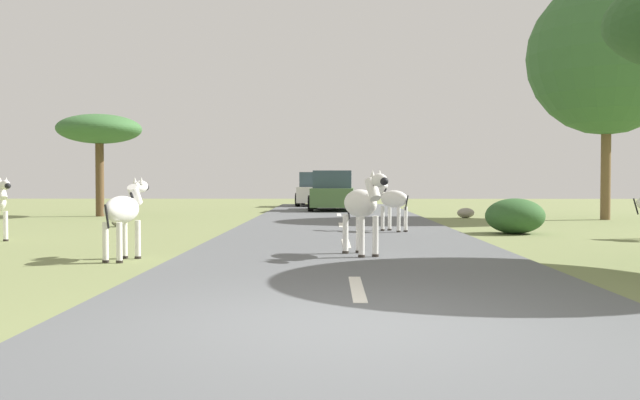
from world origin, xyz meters
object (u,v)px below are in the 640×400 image
(zebra_4, at_px, (392,200))
(tree_2, at_px, (99,130))
(tree_3, at_px, (607,57))
(bush_2, at_px, (515,216))
(car_0, at_px, (333,192))
(rock_0, at_px, (466,213))
(zebra_0, at_px, (362,205))
(zebra_2, at_px, (124,211))
(car_1, at_px, (317,190))
(rock_1, at_px, (120,222))

(zebra_4, distance_m, tree_2, 13.43)
(tree_3, bearing_deg, bush_2, -127.18)
(car_0, bearing_deg, rock_0, -45.37)
(zebra_0, relative_size, zebra_2, 1.00)
(zebra_0, bearing_deg, zebra_2, -18.30)
(zebra_0, bearing_deg, tree_2, -79.00)
(zebra_4, relative_size, rock_0, 2.19)
(tree_2, xyz_separation_m, bush_2, (13.51, -8.36, -2.82))
(zebra_4, distance_m, tree_3, 11.16)
(car_0, height_order, tree_2, tree_2)
(car_0, relative_size, car_1, 0.99)
(tree_2, distance_m, bush_2, 16.13)
(tree_3, distance_m, rock_0, 7.24)
(zebra_2, bearing_deg, zebra_0, 15.78)
(zebra_2, height_order, bush_2, zebra_2)
(zebra_2, xyz_separation_m, rock_1, (-2.68, 8.43, -0.71))
(car_1, height_order, bush_2, car_1)
(car_1, xyz_separation_m, bush_2, (5.42, -18.42, -0.39))
(zebra_2, distance_m, bush_2, 10.20)
(zebra_0, height_order, rock_0, zebra_0)
(car_0, height_order, tree_3, tree_3)
(zebra_2, bearing_deg, car_1, 94.78)
(rock_1, bearing_deg, car_1, 70.91)
(zebra_0, xyz_separation_m, zebra_2, (-4.09, -0.31, -0.09))
(car_0, relative_size, rock_0, 7.01)
(car_0, relative_size, bush_2, 2.91)
(car_1, relative_size, rock_0, 7.06)
(tree_2, xyz_separation_m, tree_3, (18.33, -1.99, 2.37))
(tree_3, bearing_deg, car_1, 130.37)
(zebra_0, relative_size, tree_3, 0.18)
(rock_0, distance_m, rock_1, 12.22)
(rock_1, bearing_deg, bush_2, -12.65)
(tree_3, bearing_deg, zebra_0, -126.81)
(car_1, distance_m, rock_0, 12.33)
(zebra_4, height_order, rock_1, zebra_4)
(tree_3, distance_m, bush_2, 9.53)
(zebra_2, bearing_deg, zebra_4, 61.60)
(zebra_0, xyz_separation_m, rock_1, (-6.77, 8.12, -0.80))
(zebra_0, distance_m, tree_2, 17.00)
(bush_2, relative_size, rock_0, 2.41)
(car_1, bearing_deg, zebra_4, -79.50)
(tree_2, xyz_separation_m, rock_0, (13.71, -0.90, -3.09))
(car_0, xyz_separation_m, bush_2, (4.62, -12.73, -0.39))
(car_1, bearing_deg, zebra_0, -83.67)
(car_1, relative_size, tree_3, 0.53)
(zebra_0, distance_m, bush_2, 7.05)
(car_0, distance_m, bush_2, 13.55)
(tree_2, relative_size, rock_0, 6.17)
(tree_3, relative_size, rock_1, 18.16)
(zebra_4, height_order, rock_0, zebra_4)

